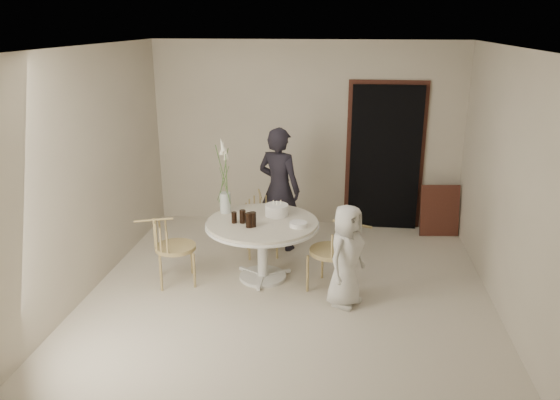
# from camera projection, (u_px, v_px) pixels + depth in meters

# --- Properties ---
(ground) EXTENTS (4.50, 4.50, 0.00)m
(ground) POSITION_uv_depth(u_px,v_px,m) (290.00, 289.00, 6.29)
(ground) COLOR beige
(ground) RESTS_ON ground
(room_shell) EXTENTS (4.50, 4.50, 4.50)m
(room_shell) POSITION_uv_depth(u_px,v_px,m) (290.00, 152.00, 5.78)
(room_shell) COLOR silver
(room_shell) RESTS_ON ground
(doorway) EXTENTS (1.00, 0.10, 2.10)m
(doorway) POSITION_uv_depth(u_px,v_px,m) (385.00, 158.00, 7.89)
(doorway) COLOR black
(doorway) RESTS_ON ground
(door_trim) EXTENTS (1.12, 0.03, 2.22)m
(door_trim) POSITION_uv_depth(u_px,v_px,m) (385.00, 154.00, 7.91)
(door_trim) COLOR #54261C
(door_trim) RESTS_ON ground
(table) EXTENTS (1.33, 1.33, 0.73)m
(table) POSITION_uv_depth(u_px,v_px,m) (262.00, 230.00, 6.38)
(table) COLOR silver
(table) RESTS_ON ground
(picture_frame) EXTENTS (0.57, 0.22, 0.73)m
(picture_frame) POSITION_uv_depth(u_px,v_px,m) (440.00, 211.00, 7.79)
(picture_frame) COLOR #54261C
(picture_frame) RESTS_ON ground
(chair_far) EXTENTS (0.50, 0.53, 0.78)m
(chair_far) POSITION_uv_depth(u_px,v_px,m) (261.00, 215.00, 7.20)
(chair_far) COLOR tan
(chair_far) RESTS_ON ground
(chair_right) EXTENTS (0.62, 0.60, 0.86)m
(chair_right) POSITION_uv_depth(u_px,v_px,m) (341.00, 246.00, 6.09)
(chair_right) COLOR tan
(chair_right) RESTS_ON ground
(chair_left) EXTENTS (0.58, 0.56, 0.82)m
(chair_left) POSITION_uv_depth(u_px,v_px,m) (165.00, 241.00, 6.28)
(chair_left) COLOR tan
(chair_left) RESTS_ON ground
(girl) EXTENTS (0.71, 0.60, 1.65)m
(girl) POSITION_uv_depth(u_px,v_px,m) (279.00, 189.00, 7.21)
(girl) COLOR black
(girl) RESTS_ON ground
(boy) EXTENTS (0.59, 0.66, 1.14)m
(boy) POSITION_uv_depth(u_px,v_px,m) (346.00, 256.00, 5.80)
(boy) COLOR silver
(boy) RESTS_ON ground
(birthday_cake) EXTENTS (0.28, 0.28, 0.18)m
(birthday_cake) POSITION_uv_depth(u_px,v_px,m) (277.00, 210.00, 6.51)
(birthday_cake) COLOR white
(birthday_cake) RESTS_ON table
(cola_tumbler_a) EXTENTS (0.08, 0.08, 0.17)m
(cola_tumbler_a) POSITION_uv_depth(u_px,v_px,m) (249.00, 220.00, 6.13)
(cola_tumbler_a) COLOR black
(cola_tumbler_a) RESTS_ON table
(cola_tumbler_b) EXTENTS (0.09, 0.09, 0.17)m
(cola_tumbler_b) POSITION_uv_depth(u_px,v_px,m) (253.00, 219.00, 6.14)
(cola_tumbler_b) COLOR black
(cola_tumbler_b) RESTS_ON table
(cola_tumbler_c) EXTENTS (0.07, 0.07, 0.13)m
(cola_tumbler_c) POSITION_uv_depth(u_px,v_px,m) (234.00, 218.00, 6.26)
(cola_tumbler_c) COLOR black
(cola_tumbler_c) RESTS_ON table
(cola_tumbler_d) EXTENTS (0.07, 0.07, 0.15)m
(cola_tumbler_d) POSITION_uv_depth(u_px,v_px,m) (243.00, 217.00, 6.26)
(cola_tumbler_d) COLOR black
(cola_tumbler_d) RESTS_ON table
(plate_stack) EXTENTS (0.22, 0.22, 0.05)m
(plate_stack) POSITION_uv_depth(u_px,v_px,m) (298.00, 224.00, 6.17)
(plate_stack) COLOR white
(plate_stack) RESTS_ON table
(flower_vase) EXTENTS (0.13, 0.13, 0.92)m
(flower_vase) POSITION_uv_depth(u_px,v_px,m) (225.00, 187.00, 6.53)
(flower_vase) COLOR silver
(flower_vase) RESTS_ON table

